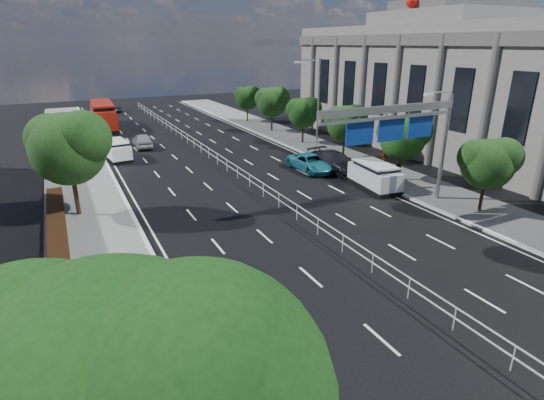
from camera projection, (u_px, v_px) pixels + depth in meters
ground at (436, 319)px, 16.90m from camera, size 160.00×160.00×0.00m
kerb_near at (224, 396)px, 13.09m from camera, size 0.25×140.00×0.15m
median_fence at (230, 167)px, 35.56m from camera, size 0.05×85.00×1.02m
hedge_near at (64, 336)px, 15.36m from camera, size 1.00×36.00×0.44m
toilet_sign at (151, 339)px, 11.26m from camera, size 1.62×0.18×4.34m
overhead_gantry at (402, 124)px, 26.20m from camera, size 10.24×0.38×7.45m
streetlight_far at (316, 99)px, 41.28m from camera, size 2.78×2.40×9.00m
civic_hall at (447, 85)px, 43.12m from camera, size 14.40×36.00×14.35m
near_tree_back at (69, 145)px, 25.32m from camera, size 4.84×4.51×6.69m
far_tree_c at (489, 161)px, 26.28m from camera, size 3.52×3.28×4.94m
far_tree_d at (404, 135)px, 32.47m from camera, size 3.85×3.59×5.34m
far_tree_e at (346, 122)px, 38.80m from camera, size 3.63×3.38×5.13m
far_tree_f at (304, 111)px, 45.11m from camera, size 3.52×3.28×5.02m
far_tree_g at (272, 101)px, 51.30m from camera, size 3.96×3.69×5.45m
far_tree_h at (247, 97)px, 57.70m from camera, size 3.41×3.18×4.91m
white_minivan at (117, 150)px, 39.67m from camera, size 2.28×4.39×1.83m
red_bus at (103, 115)px, 54.18m from camera, size 3.06×11.01×3.26m
near_car_silver at (142, 140)px, 44.40m from camera, size 1.88×4.32×1.45m
near_car_dark at (114, 107)px, 67.49m from camera, size 1.62×4.14×1.34m
silver_minivan at (374, 176)px, 31.79m from camera, size 2.48×4.86×1.94m
parked_car_teal at (311, 163)px, 36.26m from camera, size 2.45×5.06×1.39m
parked_car_dark at (335, 162)px, 36.00m from camera, size 2.82×5.84×1.64m
pedestrian_a at (384, 154)px, 37.96m from camera, size 0.66×0.46×1.75m
pedestrian_b at (396, 175)px, 31.66m from camera, size 1.14×1.08×1.87m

